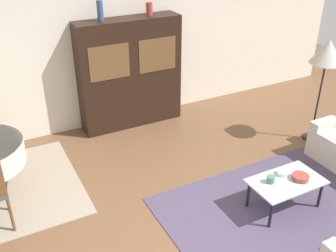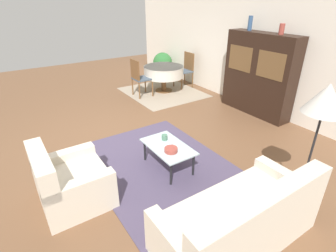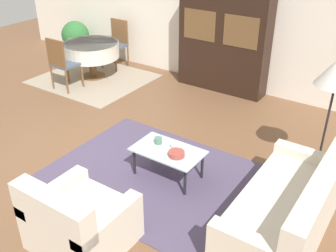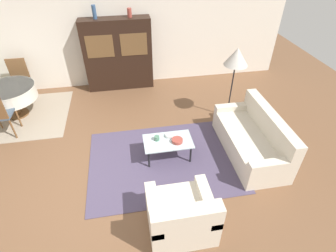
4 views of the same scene
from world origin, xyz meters
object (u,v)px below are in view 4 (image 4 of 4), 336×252
couch (253,139)px  dining_table (10,94)px  display_cabinet (118,55)px  dining_chair_far (19,77)px  floor_lamp (236,58)px  armchair (181,216)px  coffee_table (168,143)px  bowl (177,141)px  bowl_small (169,136)px  vase_short (129,13)px  cup (157,138)px  vase_tall (94,12)px

couch → dining_table: 5.31m
display_cabinet → dining_chair_far: size_ratio=1.80×
floor_lamp → armchair: bearing=-122.7°
coffee_table → bowl: bowl is taller
bowl_small → vase_short: bearing=98.8°
cup → vase_short: 3.26m
dining_chair_far → cup: size_ratio=10.53×
display_cabinet → floor_lamp: bearing=-38.2°
vase_short → bowl: bearing=-79.6°
coffee_table → bowl: (0.16, -0.05, 0.07)m
dining_table → vase_tall: (2.03, 0.96, 1.39)m
vase_tall → coffee_table: bearing=-68.0°
coffee_table → dining_chair_far: (-3.23, 2.78, 0.22)m
display_cabinet → vase_tall: vase_tall is taller
floor_lamp → cup: floor_lamp is taller
couch → bowl_small: 1.60m
display_cabinet → bowl: size_ratio=8.96×
coffee_table → floor_lamp: (1.60, 1.10, 1.06)m
dining_chair_far → vase_tall: size_ratio=3.30×
floor_lamp → bowl: size_ratio=8.10×
coffee_table → display_cabinet: 3.11m
cup → vase_tall: vase_tall is taller
couch → cup: size_ratio=19.29×
dining_table → dining_chair_far: (-0.00, 0.79, 0.00)m
bowl → bowl_small: bearing=124.3°
couch → vase_tall: bearing=42.3°
couch → dining_chair_far: bearing=59.0°
vase_short → dining_chair_far: bearing=-176.4°
display_cabinet → vase_short: vase_short is taller
cup → armchair: bearing=-85.6°
armchair → vase_short: bearing=94.1°
couch → dining_table: (-4.85, 2.13, 0.27)m
dining_chair_far → bowl: 4.42m
armchair → dining_table: size_ratio=0.82×
armchair → bowl_small: 1.63m
armchair → display_cabinet: (-0.69, 4.47, 0.60)m
dining_table → floor_lamp: bearing=-10.6°
bowl_small → cup: bearing=-167.5°
dining_table → bowl: size_ratio=5.56×
couch → bowl_small: couch is taller
dining_table → floor_lamp: 4.98m
couch → dining_table: size_ratio=1.64×
dining_chair_far → floor_lamp: size_ratio=0.62×
bowl_small → armchair: bearing=-94.2°
cup → vase_tall: (-1.00, 2.90, 1.52)m
floor_lamp → couch: bearing=-88.8°
bowl_small → vase_short: 3.24m
couch → floor_lamp: (-0.02, 1.23, 1.11)m
armchair → bowl: (0.24, 1.45, 0.13)m
armchair → bowl_small: size_ratio=6.54×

